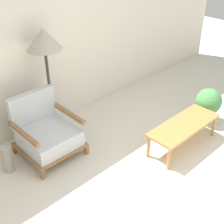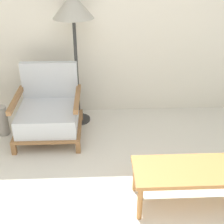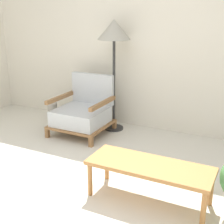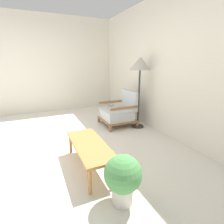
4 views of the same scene
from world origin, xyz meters
TOP-DOWN VIEW (x-y plane):
  - ground_plane at (0.00, 0.00)m, footprint 14.00×14.00m
  - wall_back at (0.00, 2.42)m, footprint 8.00×0.06m
  - armchair at (-0.55, 1.79)m, footprint 0.73×0.72m
  - floor_lamp at (-0.23, 2.12)m, footprint 0.45×0.45m
  - coffee_table at (0.85, 0.64)m, footprint 1.11×0.42m
  - vase at (-1.11, 1.84)m, footprint 0.14×0.14m
  - potted_plant at (1.62, 0.74)m, footprint 0.39×0.39m

SIDE VIEW (x-z plane):
  - ground_plane at x=0.00m, z-range 0.00..0.00m
  - vase at x=-1.11m, z-range 0.00..0.36m
  - armchair at x=-0.55m, z-range -0.09..0.70m
  - coffee_table at x=0.85m, z-range 0.14..0.49m
  - potted_plant at x=1.62m, z-range 0.04..0.59m
  - floor_lamp at x=-0.23m, z-range 0.57..2.11m
  - wall_back at x=0.00m, z-range 0.00..2.70m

